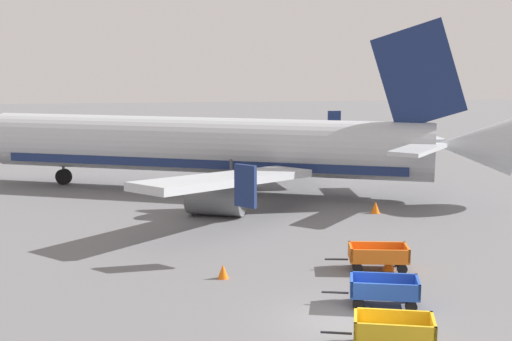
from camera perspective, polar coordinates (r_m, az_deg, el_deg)
The scene contains 8 objects.
ground_plane at distance 25.12m, azimuth 7.18°, elevation -12.09°, with size 220.00×220.00×0.00m, color slate.
airplane at distance 46.61m, azimuth -3.04°, elevation 1.93°, with size 36.23×29.53×11.34m.
baggage_cart_second_in_row at distance 22.97m, azimuth 11.12°, elevation -12.72°, with size 3.62×2.02×1.07m.
baggage_cart_third_in_row at distance 26.56m, azimuth 10.37°, elevation -9.58°, with size 3.62×1.99×1.07m.
baggage_cart_fourth_in_row at distance 30.76m, azimuth 9.91°, elevation -6.89°, with size 3.62×1.82×1.07m.
traffic_cone_near_plane at distance 30.88m, azimuth 10.76°, elevation -7.36°, with size 0.52×0.52×0.68m, color orange.
traffic_cone_mid_apron at distance 41.42m, azimuth 9.70°, elevation -2.96°, with size 0.53×0.53×0.70m, color orange.
traffic_cone_by_carts at distance 29.32m, azimuth -2.70°, elevation -8.20°, with size 0.45×0.45×0.60m, color orange.
Camera 1 is at (-6.06, -22.56, 9.25)m, focal length 49.13 mm.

